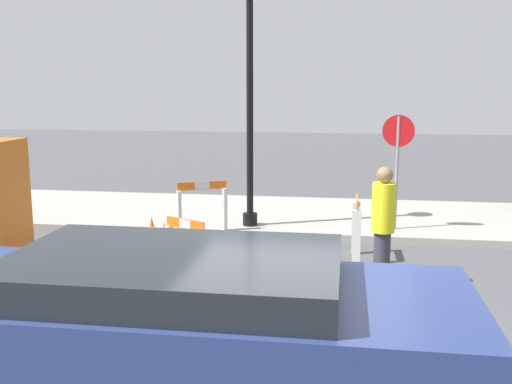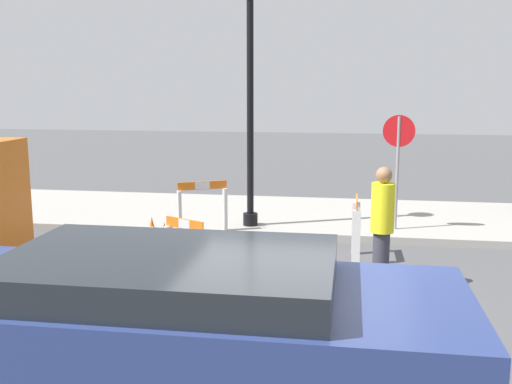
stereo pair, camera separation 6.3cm
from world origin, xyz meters
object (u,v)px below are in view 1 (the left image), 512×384
at_px(parked_car_1, 176,345).
at_px(stop_sign, 398,153).
at_px(streetlamp_post, 250,66).
at_px(person_worker, 383,223).

bearing_deg(parked_car_1, stop_sign, 73.52).
height_order(stop_sign, parked_car_1, stop_sign).
height_order(streetlamp_post, parked_car_1, streetlamp_post).
distance_m(streetlamp_post, person_worker, 4.44).
relative_size(stop_sign, parked_car_1, 0.50).
distance_m(streetlamp_post, parked_car_1, 7.64).
bearing_deg(streetlamp_post, stop_sign, 2.57).
height_order(streetlamp_post, person_worker, streetlamp_post).
bearing_deg(stop_sign, parked_car_1, 85.17).
distance_m(person_worker, parked_car_1, 4.64).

